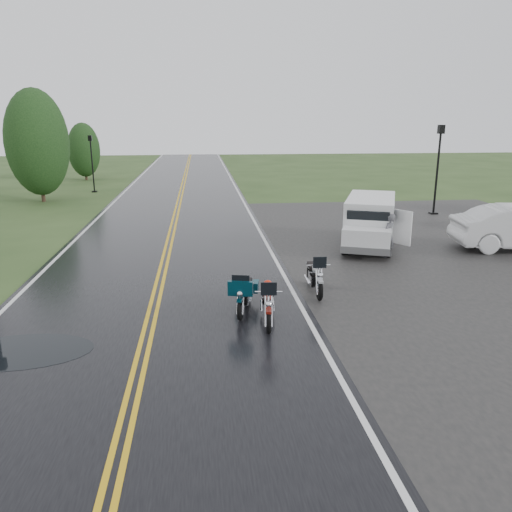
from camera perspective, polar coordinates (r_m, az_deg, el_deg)
The scene contains 12 objects.
ground at distance 12.52m, azimuth -11.90°, elevation -7.21°, with size 120.00×120.00×0.00m, color #2D471E.
road at distance 22.07m, azimuth -9.58°, elevation 2.79°, with size 8.00×100.00×0.04m, color black.
parking_pad at distance 19.73m, azimuth 23.34°, elevation 0.22°, with size 14.00×24.00×0.03m, color black.
motorcycle_red at distance 11.22m, azimuth 1.47°, elevation -6.36°, with size 0.72×1.97×1.17m, color #62120B, non-canonical shape.
motorcycle_teal at distance 11.95m, azimuth -1.82°, elevation -5.11°, with size 0.68×1.88×1.11m, color #052C38, non-canonical shape.
motorcycle_silver at distance 13.31m, azimuth 7.30°, elevation -2.94°, with size 0.72×1.98×1.17m, color #989B9F, non-canonical shape.
van_white at distance 18.10m, azimuth 10.27°, elevation 3.03°, with size 1.82×4.85×1.91m, color white, non-canonical shape.
person_at_van at distance 18.10m, azimuth 14.92°, elevation 2.20°, with size 0.57×0.37×1.56m, color #4F4F54.
lamp_post_far_left at distance 35.45m, azimuth -18.21°, elevation 9.98°, with size 0.32×0.32×3.79m, color black, non-canonical shape.
lamp_post_far_right at distance 27.13m, azimuth 20.01°, elevation 9.21°, with size 0.39×0.39×4.54m, color black, non-canonical shape.
tree_left_mid at distance 32.28m, azimuth -23.60°, elevation 10.62°, with size 3.56×3.56×5.57m, color #1E3D19, non-canonical shape.
tree_left_far at distance 43.00m, azimuth -19.02°, elevation 10.78°, with size 2.51×2.51×3.87m, color #1E3D19, non-canonical shape.
Camera 1 is at (1.30, -11.52, 4.73)m, focal length 35.00 mm.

